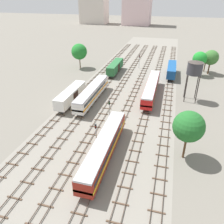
{
  "coord_description": "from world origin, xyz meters",
  "views": [
    {
      "loc": [
        11.69,
        -6.91,
        25.81
      ],
      "look_at": [
        0.0,
        36.45,
        1.5
      ],
      "focal_mm": 35.39,
      "sensor_mm": 36.0,
      "label": 1
    }
  ],
  "objects_px": {
    "freight_boxcar_far_left_near": "(71,95)",
    "signal_post_near": "(139,60)",
    "passenger_coach_centre_right_midfar": "(151,88)",
    "diesel_railcar_left_mid": "(92,92)",
    "freight_boxcar_left_far": "(115,67)",
    "diesel_railcar_centre_nearest": "(104,146)",
    "signal_post_mid": "(109,109)",
    "signal_post_nearest": "(96,132)",
    "water_tower": "(195,68)",
    "freight_boxcar_right_farther": "(172,69)"
  },
  "relations": [
    {
      "from": "freight_boxcar_far_left_near",
      "to": "signal_post_nearest",
      "type": "xyz_separation_m",
      "value": [
        12.32,
        -15.89,
        0.75
      ]
    },
    {
      "from": "diesel_railcar_left_mid",
      "to": "water_tower",
      "type": "relative_size",
      "value": 1.87
    },
    {
      "from": "diesel_railcar_centre_nearest",
      "to": "signal_post_near",
      "type": "distance_m",
      "value": 54.53
    },
    {
      "from": "diesel_railcar_centre_nearest",
      "to": "freight_boxcar_right_farther",
      "type": "bearing_deg",
      "value": 78.37
    },
    {
      "from": "diesel_railcar_left_mid",
      "to": "passenger_coach_centre_right_midfar",
      "type": "xyz_separation_m",
      "value": [
        14.79,
        7.4,
        0.02
      ]
    },
    {
      "from": "passenger_coach_centre_right_midfar",
      "to": "freight_boxcar_right_farther",
      "type": "xyz_separation_m",
      "value": [
        4.94,
        19.15,
        -0.16
      ]
    },
    {
      "from": "freight_boxcar_far_left_near",
      "to": "freight_boxcar_left_far",
      "type": "distance_m",
      "value": 27.63
    },
    {
      "from": "passenger_coach_centre_right_midfar",
      "to": "freight_boxcar_left_far",
      "type": "bearing_deg",
      "value": 130.69
    },
    {
      "from": "freight_boxcar_left_far",
      "to": "signal_post_near",
      "type": "height_order",
      "value": "signal_post_near"
    },
    {
      "from": "water_tower",
      "to": "passenger_coach_centre_right_midfar",
      "type": "bearing_deg",
      "value": -178.33
    },
    {
      "from": "diesel_railcar_left_mid",
      "to": "water_tower",
      "type": "height_order",
      "value": "water_tower"
    },
    {
      "from": "freight_boxcar_left_far",
      "to": "freight_boxcar_right_farther",
      "type": "relative_size",
      "value": 1.0
    },
    {
      "from": "diesel_railcar_left_mid",
      "to": "freight_boxcar_left_far",
      "type": "relative_size",
      "value": 1.46
    },
    {
      "from": "freight_boxcar_right_farther",
      "to": "signal_post_near",
      "type": "distance_m",
      "value": 13.98
    },
    {
      "from": "freight_boxcar_right_farther",
      "to": "diesel_railcar_left_mid",
      "type": "bearing_deg",
      "value": -126.62
    },
    {
      "from": "diesel_railcar_centre_nearest",
      "to": "freight_boxcar_left_far",
      "type": "bearing_deg",
      "value": 102.09
    },
    {
      "from": "freight_boxcar_far_left_near",
      "to": "diesel_railcar_left_mid",
      "type": "bearing_deg",
      "value": 27.81
    },
    {
      "from": "freight_boxcar_right_farther",
      "to": "signal_post_nearest",
      "type": "height_order",
      "value": "signal_post_nearest"
    },
    {
      "from": "water_tower",
      "to": "signal_post_nearest",
      "type": "relative_size",
      "value": 2.18
    },
    {
      "from": "passenger_coach_centre_right_midfar",
      "to": "signal_post_near",
      "type": "xyz_separation_m",
      "value": [
        -7.39,
        25.68,
        0.65
      ]
    },
    {
      "from": "water_tower",
      "to": "signal_post_near",
      "type": "relative_size",
      "value": 2.14
    },
    {
      "from": "signal_post_nearest",
      "to": "signal_post_near",
      "type": "bearing_deg",
      "value": 90.0
    },
    {
      "from": "freight_boxcar_left_far",
      "to": "signal_post_nearest",
      "type": "height_order",
      "value": "signal_post_nearest"
    },
    {
      "from": "diesel_railcar_left_mid",
      "to": "passenger_coach_centre_right_midfar",
      "type": "bearing_deg",
      "value": 26.57
    },
    {
      "from": "passenger_coach_centre_right_midfar",
      "to": "signal_post_nearest",
      "type": "height_order",
      "value": "signal_post_nearest"
    },
    {
      "from": "diesel_railcar_centre_nearest",
      "to": "freight_boxcar_right_farther",
      "type": "xyz_separation_m",
      "value": [
        9.87,
        47.94,
        -0.15
      ]
    },
    {
      "from": "diesel_railcar_left_mid",
      "to": "water_tower",
      "type": "distance_m",
      "value": 27.16
    },
    {
      "from": "passenger_coach_centre_right_midfar",
      "to": "signal_post_nearest",
      "type": "relative_size",
      "value": 4.39
    },
    {
      "from": "diesel_railcar_centre_nearest",
      "to": "signal_post_mid",
      "type": "bearing_deg",
      "value": 101.56
    },
    {
      "from": "passenger_coach_centre_right_midfar",
      "to": "freight_boxcar_left_far",
      "type": "distance_m",
      "value": 22.68
    },
    {
      "from": "water_tower",
      "to": "freight_boxcar_far_left_near",
      "type": "bearing_deg",
      "value": -161.15
    },
    {
      "from": "passenger_coach_centre_right_midfar",
      "to": "signal_post_nearest",
      "type": "distance_m",
      "value": 26.93
    },
    {
      "from": "freight_boxcar_far_left_near",
      "to": "signal_post_near",
      "type": "relative_size",
      "value": 2.74
    },
    {
      "from": "diesel_railcar_left_mid",
      "to": "signal_post_nearest",
      "type": "distance_m",
      "value": 19.93
    },
    {
      "from": "diesel_railcar_left_mid",
      "to": "signal_post_mid",
      "type": "distance_m",
      "value": 11.95
    },
    {
      "from": "freight_boxcar_right_farther",
      "to": "passenger_coach_centre_right_midfar",
      "type": "bearing_deg",
      "value": -104.46
    },
    {
      "from": "signal_post_mid",
      "to": "signal_post_nearest",
      "type": "bearing_deg",
      "value": -90.0
    },
    {
      "from": "freight_boxcar_far_left_near",
      "to": "freight_boxcar_left_far",
      "type": "xyz_separation_m",
      "value": [
        4.93,
        27.19,
        0.0
      ]
    },
    {
      "from": "diesel_railcar_left_mid",
      "to": "signal_post_mid",
      "type": "relative_size",
      "value": 3.75
    },
    {
      "from": "passenger_coach_centre_right_midfar",
      "to": "freight_boxcar_far_left_near",
      "type": "bearing_deg",
      "value": -153.12
    },
    {
      "from": "diesel_railcar_centre_nearest",
      "to": "freight_boxcar_far_left_near",
      "type": "xyz_separation_m",
      "value": [
        -14.78,
        18.8,
        -0.15
      ]
    },
    {
      "from": "diesel_railcar_left_mid",
      "to": "freight_boxcar_right_farther",
      "type": "height_order",
      "value": "diesel_railcar_left_mid"
    },
    {
      "from": "diesel_railcar_centre_nearest",
      "to": "freight_boxcar_far_left_near",
      "type": "relative_size",
      "value": 1.46
    },
    {
      "from": "passenger_coach_centre_right_midfar",
      "to": "water_tower",
      "type": "height_order",
      "value": "water_tower"
    },
    {
      "from": "freight_boxcar_far_left_near",
      "to": "freight_boxcar_left_far",
      "type": "relative_size",
      "value": 1.0
    },
    {
      "from": "passenger_coach_centre_right_midfar",
      "to": "water_tower",
      "type": "xyz_separation_m",
      "value": [
        10.46,
        0.31,
        6.37
      ]
    },
    {
      "from": "passenger_coach_centre_right_midfar",
      "to": "freight_boxcar_left_far",
      "type": "height_order",
      "value": "passenger_coach_centre_right_midfar"
    },
    {
      "from": "signal_post_nearest",
      "to": "diesel_railcar_centre_nearest",
      "type": "bearing_deg",
      "value": -49.7
    },
    {
      "from": "freight_boxcar_far_left_near",
      "to": "signal_post_near",
      "type": "xyz_separation_m",
      "value": [
        12.32,
        35.67,
        0.81
      ]
    },
    {
      "from": "diesel_railcar_left_mid",
      "to": "water_tower",
      "type": "bearing_deg",
      "value": 16.96
    }
  ]
}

